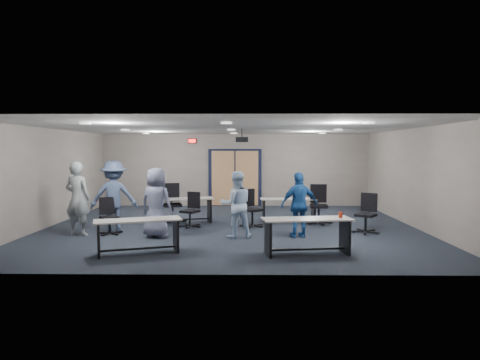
{
  "coord_description": "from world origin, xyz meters",
  "views": [
    {
      "loc": [
        0.42,
        -11.59,
        2.1
      ],
      "look_at": [
        0.26,
        -0.3,
        1.31
      ],
      "focal_mm": 32.0,
      "sensor_mm": 36.0,
      "label": 1
    }
  ],
  "objects_px": {
    "table_back_right": "(289,206)",
    "person_lightblue": "(236,205)",
    "chair_back_b": "(190,210)",
    "table_front_right": "(307,230)",
    "chair_back_c": "(252,208)",
    "chair_loose_right": "(366,213)",
    "table_front_left": "(138,230)",
    "table_back_left": "(182,206)",
    "person_back": "(114,196)",
    "chair_back_d": "(319,204)",
    "chair_back_a": "(172,203)",
    "chair_loose_left": "(110,216)",
    "person_navy": "(299,205)",
    "person_plaid": "(156,203)",
    "person_gray": "(78,199)"
  },
  "relations": [
    {
      "from": "chair_loose_right",
      "to": "person_navy",
      "type": "relative_size",
      "value": 0.64
    },
    {
      "from": "table_back_right",
      "to": "chair_loose_right",
      "type": "height_order",
      "value": "chair_loose_right"
    },
    {
      "from": "person_gray",
      "to": "person_back",
      "type": "distance_m",
      "value": 0.92
    },
    {
      "from": "chair_back_b",
      "to": "table_front_right",
      "type": "bearing_deg",
      "value": -20.7
    },
    {
      "from": "chair_loose_right",
      "to": "table_front_left",
      "type": "bearing_deg",
      "value": -120.57
    },
    {
      "from": "table_front_left",
      "to": "chair_back_d",
      "type": "xyz_separation_m",
      "value": [
        4.27,
        3.55,
        0.08
      ]
    },
    {
      "from": "table_back_left",
      "to": "chair_loose_left",
      "type": "xyz_separation_m",
      "value": [
        -1.57,
        -1.73,
        -0.03
      ]
    },
    {
      "from": "chair_loose_left",
      "to": "person_back",
      "type": "xyz_separation_m",
      "value": [
        -0.02,
        0.43,
        0.46
      ]
    },
    {
      "from": "person_gray",
      "to": "chair_loose_left",
      "type": "bearing_deg",
      "value": -155.37
    },
    {
      "from": "table_front_right",
      "to": "person_plaid",
      "type": "distance_m",
      "value": 3.78
    },
    {
      "from": "chair_back_a",
      "to": "person_lightblue",
      "type": "height_order",
      "value": "person_lightblue"
    },
    {
      "from": "person_lightblue",
      "to": "person_navy",
      "type": "relative_size",
      "value": 1.01
    },
    {
      "from": "table_front_right",
      "to": "chair_loose_left",
      "type": "distance_m",
      "value": 5.05
    },
    {
      "from": "table_back_right",
      "to": "person_lightblue",
      "type": "height_order",
      "value": "person_lightblue"
    },
    {
      "from": "table_back_left",
      "to": "chair_back_d",
      "type": "bearing_deg",
      "value": -16.64
    },
    {
      "from": "table_front_left",
      "to": "person_gray",
      "type": "bearing_deg",
      "value": 118.42
    },
    {
      "from": "table_front_left",
      "to": "person_gray",
      "type": "relative_size",
      "value": 1.0
    },
    {
      "from": "chair_loose_left",
      "to": "chair_loose_right",
      "type": "bearing_deg",
      "value": -33.18
    },
    {
      "from": "chair_back_d",
      "to": "chair_back_a",
      "type": "bearing_deg",
      "value": -175.39
    },
    {
      "from": "chair_back_c",
      "to": "chair_loose_right",
      "type": "bearing_deg",
      "value": -51.11
    },
    {
      "from": "table_front_right",
      "to": "chair_back_b",
      "type": "xyz_separation_m",
      "value": [
        -2.77,
        2.99,
        -0.02
      ]
    },
    {
      "from": "person_lightblue",
      "to": "person_navy",
      "type": "distance_m",
      "value": 1.52
    },
    {
      "from": "chair_back_c",
      "to": "person_plaid",
      "type": "xyz_separation_m",
      "value": [
        -2.33,
        -1.46,
        0.33
      ]
    },
    {
      "from": "table_back_left",
      "to": "chair_loose_right",
      "type": "xyz_separation_m",
      "value": [
        4.88,
        -1.46,
        0.01
      ]
    },
    {
      "from": "chair_back_d",
      "to": "chair_back_c",
      "type": "bearing_deg",
      "value": -159.61
    },
    {
      "from": "person_navy",
      "to": "table_back_left",
      "type": "bearing_deg",
      "value": -46.31
    },
    {
      "from": "chair_back_b",
      "to": "chair_back_c",
      "type": "relative_size",
      "value": 0.93
    },
    {
      "from": "chair_back_b",
      "to": "person_navy",
      "type": "xyz_separation_m",
      "value": [
        2.82,
        -1.31,
        0.31
      ]
    },
    {
      "from": "table_back_right",
      "to": "chair_back_c",
      "type": "xyz_separation_m",
      "value": [
        -1.09,
        -0.94,
        0.05
      ]
    },
    {
      "from": "person_lightblue",
      "to": "chair_back_a",
      "type": "bearing_deg",
      "value": -58.3
    },
    {
      "from": "person_plaid",
      "to": "chair_back_d",
      "type": "bearing_deg",
      "value": -136.0
    },
    {
      "from": "person_back",
      "to": "chair_back_c",
      "type": "bearing_deg",
      "value": 179.35
    },
    {
      "from": "chair_loose_right",
      "to": "person_lightblue",
      "type": "relative_size",
      "value": 0.63
    },
    {
      "from": "person_lightblue",
      "to": "person_back",
      "type": "bearing_deg",
      "value": -24.61
    },
    {
      "from": "chair_back_d",
      "to": "person_navy",
      "type": "xyz_separation_m",
      "value": [
        -0.79,
        -1.89,
        0.23
      ]
    },
    {
      "from": "table_front_left",
      "to": "table_back_right",
      "type": "bearing_deg",
      "value": 30.49
    },
    {
      "from": "person_lightblue",
      "to": "person_navy",
      "type": "height_order",
      "value": "person_lightblue"
    },
    {
      "from": "chair_back_d",
      "to": "chair_loose_left",
      "type": "xyz_separation_m",
      "value": [
        -5.48,
        -1.6,
        -0.1
      ]
    },
    {
      "from": "table_front_left",
      "to": "chair_loose_left",
      "type": "distance_m",
      "value": 2.3
    },
    {
      "from": "person_navy",
      "to": "chair_back_d",
      "type": "bearing_deg",
      "value": -126.16
    },
    {
      "from": "chair_back_b",
      "to": "person_navy",
      "type": "bearing_deg",
      "value": 1.49
    },
    {
      "from": "table_back_right",
      "to": "person_lightblue",
      "type": "relative_size",
      "value": 1.05
    },
    {
      "from": "table_back_left",
      "to": "person_plaid",
      "type": "relative_size",
      "value": 1.1
    },
    {
      "from": "person_navy",
      "to": "table_front_right",
      "type": "bearing_deg",
      "value": 75.0
    },
    {
      "from": "chair_back_b",
      "to": "person_gray",
      "type": "relative_size",
      "value": 0.52
    },
    {
      "from": "table_back_left",
      "to": "chair_back_d",
      "type": "relative_size",
      "value": 1.65
    },
    {
      "from": "chair_back_a",
      "to": "person_back",
      "type": "xyz_separation_m",
      "value": [
        -1.3,
        -1.28,
        0.34
      ]
    },
    {
      "from": "table_front_right",
      "to": "chair_loose_right",
      "type": "relative_size",
      "value": 1.86
    },
    {
      "from": "table_back_right",
      "to": "table_front_left",
      "type": "bearing_deg",
      "value": -132.56
    },
    {
      "from": "table_back_right",
      "to": "person_lightblue",
      "type": "bearing_deg",
      "value": -123.9
    }
  ]
}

